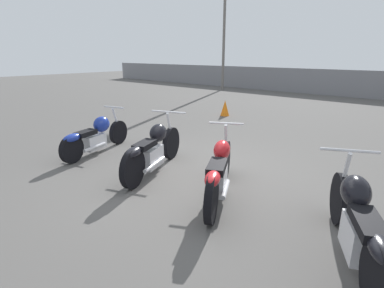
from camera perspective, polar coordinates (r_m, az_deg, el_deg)
name	(u,v)px	position (r m, az deg, el deg)	size (l,w,h in m)	color
ground_plane	(199,176)	(5.49, 1.32, -6.07)	(60.00, 60.00, 0.00)	#514F4C
fence_back	(370,85)	(17.24, 30.79, 9.65)	(40.00, 0.04, 1.36)	gray
light_pole_left	(225,14)	(18.99, 6.22, 23.42)	(0.70, 0.35, 7.35)	slate
motorcycle_slot_0	(96,136)	(6.95, -17.88, 1.55)	(0.83, 2.02, 0.94)	black
motorcycle_slot_1	(153,149)	(5.57, -7.40, -1.03)	(1.05, 2.10, 1.04)	black
motorcycle_slot_2	(220,171)	(4.56, 5.26, -5.20)	(1.15, 1.99, 1.03)	black
motorcycle_slot_3	(357,223)	(3.63, 28.98, -13.02)	(1.14, 2.00, 1.04)	black
traffic_cone_far	(225,108)	(10.83, 6.30, 6.82)	(0.32, 0.32, 0.55)	orange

